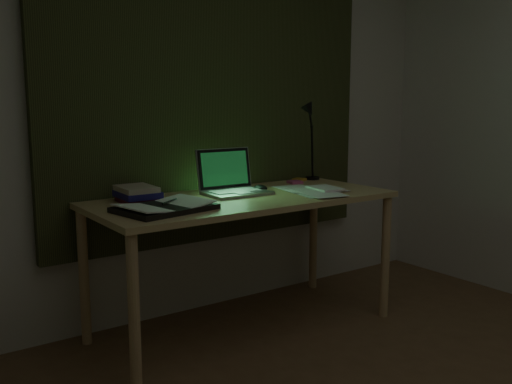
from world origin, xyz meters
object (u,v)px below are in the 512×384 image
loose_papers (317,190)px  desk_lamp (313,143)px  desk (244,264)px  open_textbook (165,207)px  book_stack (138,194)px  laptop (237,172)px

loose_papers → desk_lamp: desk_lamp is taller
desk → open_textbook: 0.69m
desk → open_textbook: open_textbook is taller
open_textbook → loose_papers: size_ratio=1.26×
book_stack → desk: bearing=-17.1°
desk → loose_papers: (0.46, -0.10, 0.40)m
desk → laptop: 0.52m
loose_papers → desk_lamp: bearing=51.8°
loose_papers → desk: bearing=168.0°
open_textbook → desk_lamp: bearing=7.0°
open_textbook → loose_papers: 1.00m
loose_papers → open_textbook: bearing=-179.0°
open_textbook → loose_papers: open_textbook is taller
open_textbook → book_stack: (-0.01, 0.28, 0.03)m
laptop → desk_lamp: size_ratio=0.82×
laptop → desk_lamp: desk_lamp is taller
loose_papers → book_stack: bearing=165.2°
desk → desk_lamp: (0.77, 0.30, 0.63)m
laptop → loose_papers: laptop is taller
book_stack → desk_lamp: desk_lamp is taller
open_textbook → loose_papers: (1.00, 0.02, -0.01)m
desk → loose_papers: 0.61m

